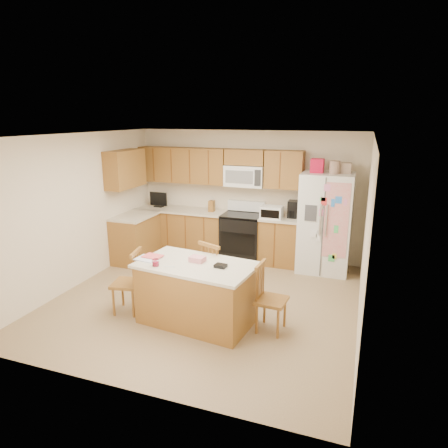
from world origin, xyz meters
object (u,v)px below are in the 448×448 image
at_px(windsor_chair_left, 128,283).
at_px(windsor_chair_back, 216,275).
at_px(stove, 242,236).
at_px(windsor_chair_right, 270,299).
at_px(refrigerator, 325,222).
at_px(island, 197,293).

distance_m(windsor_chair_left, windsor_chair_back, 1.28).
xyz_separation_m(stove, windsor_chair_right, (1.14, -2.50, -0.04)).
relative_size(refrigerator, island, 1.20).
height_order(refrigerator, windsor_chair_right, refrigerator).
distance_m(stove, windsor_chair_back, 2.03).
xyz_separation_m(refrigerator, windsor_chair_back, (-1.37, -1.95, -0.45)).
bearing_deg(island, refrigerator, 60.79).
xyz_separation_m(island, windsor_chair_right, (0.99, 0.11, 0.01)).
bearing_deg(island, windsor_chair_right, 6.51).
height_order(island, windsor_chair_left, island).
xyz_separation_m(stove, windsor_chair_left, (-0.90, -2.67, -0.03)).
distance_m(island, windsor_chair_back, 0.60).
xyz_separation_m(refrigerator, windsor_chair_left, (-2.47, -2.61, -0.48)).
xyz_separation_m(stove, island, (0.14, -2.61, -0.04)).
relative_size(island, windsor_chair_left, 1.80).
relative_size(stove, island, 0.67).
distance_m(refrigerator, windsor_chair_back, 2.43).
xyz_separation_m(refrigerator, windsor_chair_right, (-0.44, -2.44, -0.48)).
relative_size(refrigerator, windsor_chair_right, 2.20).
bearing_deg(windsor_chair_left, refrigerator, 46.54).
bearing_deg(refrigerator, windsor_chair_right, -100.12).
height_order(refrigerator, island, refrigerator).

